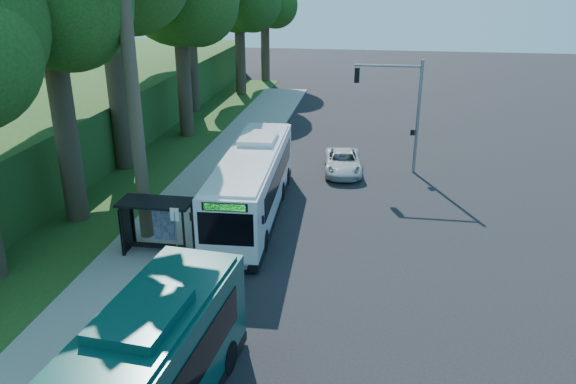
# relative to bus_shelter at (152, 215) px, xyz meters

# --- Properties ---
(ground) EXTENTS (140.00, 140.00, 0.00)m
(ground) POSITION_rel_bus_shelter_xyz_m (7.26, 2.86, -1.81)
(ground) COLOR black
(ground) RESTS_ON ground
(sidewalk) EXTENTS (4.50, 70.00, 0.12)m
(sidewalk) POSITION_rel_bus_shelter_xyz_m (-0.04, 2.86, -1.75)
(sidewalk) COLOR gray
(sidewalk) RESTS_ON ground
(red_curb) EXTENTS (0.25, 30.00, 0.13)m
(red_curb) POSITION_rel_bus_shelter_xyz_m (2.26, -1.14, -1.74)
(red_curb) COLOR maroon
(red_curb) RESTS_ON ground
(grass_verge) EXTENTS (8.00, 70.00, 0.06)m
(grass_verge) POSITION_rel_bus_shelter_xyz_m (-5.74, 7.86, -1.78)
(grass_verge) COLOR #234719
(grass_verge) RESTS_ON ground
(bus_shelter) EXTENTS (3.20, 1.51, 2.55)m
(bus_shelter) POSITION_rel_bus_shelter_xyz_m (0.00, 0.00, 0.00)
(bus_shelter) COLOR black
(bus_shelter) RESTS_ON ground
(stop_sign_pole) EXTENTS (0.35, 0.06, 3.17)m
(stop_sign_pole) POSITION_rel_bus_shelter_xyz_m (1.86, -2.14, 0.28)
(stop_sign_pole) COLOR gray
(stop_sign_pole) RESTS_ON ground
(traffic_signal_pole) EXTENTS (4.10, 0.30, 7.00)m
(traffic_signal_pole) POSITION_rel_bus_shelter_xyz_m (11.04, 12.86, 2.62)
(traffic_signal_pole) COLOR gray
(traffic_signal_pole) RESTS_ON ground
(hillside_backdrop) EXTENTS (24.00, 60.00, 8.80)m
(hillside_backdrop) POSITION_rel_bus_shelter_xyz_m (-19.04, 17.96, 0.63)
(hillside_backdrop) COLOR #234719
(hillside_backdrop) RESTS_ON ground
(white_bus) EXTENTS (3.14, 12.50, 3.70)m
(white_bus) POSITION_rel_bus_shelter_xyz_m (3.45, 4.87, -0.00)
(white_bus) COLOR silver
(white_bus) RESTS_ON ground
(pickup) EXTENTS (2.70, 5.03, 1.34)m
(pickup) POSITION_rel_bus_shelter_xyz_m (7.63, 12.18, -1.14)
(pickup) COLOR silver
(pickup) RESTS_ON ground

